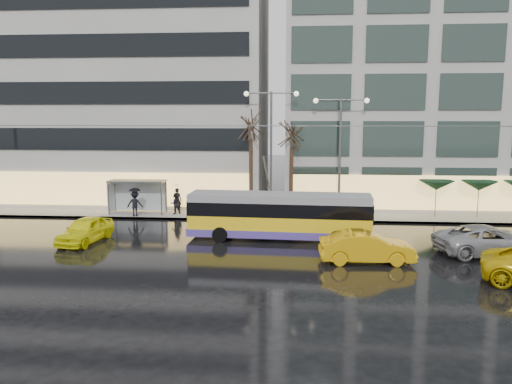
# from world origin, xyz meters

# --- Properties ---
(ground) EXTENTS (140.00, 140.00, 0.00)m
(ground) POSITION_xyz_m (0.00, 0.00, 0.00)
(ground) COLOR black
(ground) RESTS_ON ground
(sidewalk) EXTENTS (80.00, 10.00, 0.15)m
(sidewalk) POSITION_xyz_m (2.00, 14.00, 0.07)
(sidewalk) COLOR gray
(sidewalk) RESTS_ON ground
(kerb) EXTENTS (80.00, 0.10, 0.15)m
(kerb) POSITION_xyz_m (2.00, 9.05, 0.07)
(kerb) COLOR slate
(kerb) RESTS_ON ground
(building_left) EXTENTS (34.00, 14.00, 22.00)m
(building_left) POSITION_xyz_m (-16.00, 19.00, 11.15)
(building_left) COLOR #A5A49E
(building_left) RESTS_ON sidewalk
(building_right) EXTENTS (32.00, 14.00, 25.00)m
(building_right) POSITION_xyz_m (19.00, 19.00, 12.65)
(building_right) COLOR #A5A49E
(building_right) RESTS_ON sidewalk
(trolleybus) EXTENTS (11.06, 4.54, 5.08)m
(trolleybus) POSITION_xyz_m (2.86, 3.88, 1.37)
(trolleybus) COLOR yellow
(trolleybus) RESTS_ON ground
(catenary) EXTENTS (42.24, 5.12, 7.00)m
(catenary) POSITION_xyz_m (1.00, 7.94, 4.25)
(catenary) COLOR #595B60
(catenary) RESTS_ON ground
(bus_shelter) EXTENTS (4.20, 1.60, 2.51)m
(bus_shelter) POSITION_xyz_m (-8.38, 10.69, 1.96)
(bus_shelter) COLOR #595B60
(bus_shelter) RESTS_ON sidewalk
(street_lamp_near) EXTENTS (3.96, 0.36, 9.03)m
(street_lamp_near) POSITION_xyz_m (2.00, 10.80, 5.99)
(street_lamp_near) COLOR #595B60
(street_lamp_near) RESTS_ON sidewalk
(street_lamp_far) EXTENTS (3.96, 0.36, 8.53)m
(street_lamp_far) POSITION_xyz_m (7.00, 10.80, 5.71)
(street_lamp_far) COLOR #595B60
(street_lamp_far) RESTS_ON sidewalk
(tree_a) EXTENTS (3.20, 3.20, 8.40)m
(tree_a) POSITION_xyz_m (0.50, 11.00, 7.09)
(tree_a) COLOR black
(tree_a) RESTS_ON sidewalk
(tree_b) EXTENTS (3.20, 3.20, 7.70)m
(tree_b) POSITION_xyz_m (3.50, 11.20, 6.40)
(tree_b) COLOR black
(tree_b) RESTS_ON sidewalk
(parasol_a) EXTENTS (2.50, 2.50, 2.65)m
(parasol_a) POSITION_xyz_m (14.00, 11.00, 2.45)
(parasol_a) COLOR #595B60
(parasol_a) RESTS_ON sidewalk
(parasol_b) EXTENTS (2.50, 2.50, 2.65)m
(parasol_b) POSITION_xyz_m (17.00, 11.00, 2.45)
(parasol_b) COLOR #595B60
(parasol_b) RESTS_ON sidewalk
(taxi_a) EXTENTS (2.36, 4.62, 1.51)m
(taxi_a) POSITION_xyz_m (-8.56, 2.25, 0.75)
(taxi_a) COLOR #F9F60D
(taxi_a) RESTS_ON ground
(taxi_b) EXTENTS (4.87, 1.89, 1.58)m
(taxi_b) POSITION_xyz_m (7.45, -0.56, 0.79)
(taxi_b) COLOR #EFAC0C
(taxi_b) RESTS_ON ground
(sedan_silver) EXTENTS (6.10, 3.73, 1.58)m
(sedan_silver) POSITION_xyz_m (14.23, 1.47, 0.79)
(sedan_silver) COLOR #9C9CA0
(sedan_silver) RESTS_ON ground
(pedestrian_a) EXTENTS (1.09, 1.10, 2.19)m
(pedestrian_a) POSITION_xyz_m (-5.14, 11.15, 1.57)
(pedestrian_a) COLOR black
(pedestrian_a) RESTS_ON sidewalk
(pedestrian_b) EXTENTS (0.90, 0.80, 1.54)m
(pedestrian_b) POSITION_xyz_m (-5.12, 10.49, 0.92)
(pedestrian_b) COLOR black
(pedestrian_b) RESTS_ON sidewalk
(pedestrian_c) EXTENTS (1.21, 0.84, 2.11)m
(pedestrian_c) POSITION_xyz_m (-7.88, 9.45, 1.27)
(pedestrian_c) COLOR black
(pedestrian_c) RESTS_ON sidewalk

